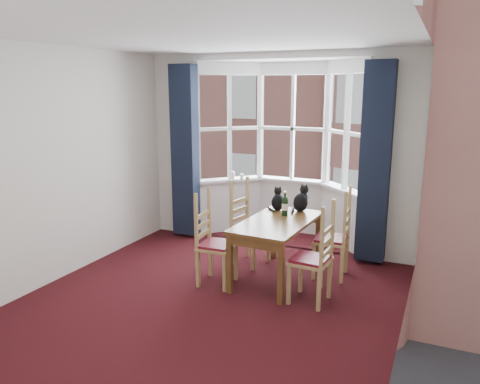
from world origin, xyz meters
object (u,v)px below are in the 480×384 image
Objects in this scene: wine_bottle at (285,205)px; chair_left_far at (245,228)px; cat_left at (278,201)px; chair_right_near at (318,262)px; candle_short at (242,177)px; dining_table at (277,228)px; candle_tall at (233,175)px; chair_left_near at (210,245)px; cat_right at (301,201)px; chair_right_far at (338,241)px.

chair_left_far is at bearing 169.56° from wine_bottle.
cat_left is 1.03× the size of wine_bottle.
wine_bottle is (-0.63, 0.70, 0.41)m from chair_right_near.
wine_bottle is 1.79m from candle_short.
cat_left is at bearing 130.73° from chair_right_near.
dining_table is 0.79m from chair_right_near.
chair_left_near is at bearing -72.55° from candle_tall.
cat_right is 1.16× the size of wine_bottle.
chair_left_near is 1.58m from chair_right_far.
dining_table is 0.34m from wine_bottle.
chair_right_near is (1.32, -0.01, 0.00)m from chair_left_near.
candle_tall is at bearing 134.16° from chair_right_near.
chair_left_far is 3.00× the size of wine_bottle.
chair_left_far is 2.58× the size of cat_right.
chair_right_near is 10.23× the size of candle_short.
chair_left_far is at bearing 179.76° from chair_right_far.
cat_left is 0.29m from wine_bottle.
candle_short is (-0.59, 1.23, 0.44)m from chair_left_far.
cat_left is at bearing -166.79° from cat_right.
wine_bottle is (-0.67, -0.10, 0.41)m from chair_right_far.
cat_left is (0.52, 0.92, 0.39)m from chair_left_near.
chair_right_near is at bearing -92.96° from chair_right_far.
chair_right_near is (1.22, -0.81, 0.00)m from chair_left_far.
cat_right is (-0.55, 0.19, 0.41)m from chair_right_far.
chair_left_near is 1.32m from chair_right_near.
chair_right_far is 0.94m from cat_left.
cat_left is (-0.84, 0.13, 0.39)m from chair_right_far.
candle_tall is at bearing 145.00° from cat_right.
cat_right is (0.29, 0.07, 0.02)m from cat_left.
cat_right is (0.12, 0.55, 0.23)m from dining_table.
candle_tall reaches higher than chair_left_far.
chair_right_far is 0.71m from cat_right.
wine_bottle is (0.01, 0.25, 0.23)m from dining_table.
wine_bottle is at bearing 88.85° from dining_table.
chair_right_far is 7.30× the size of candle_tall.
candle_tall is (-1.32, 1.56, 0.28)m from dining_table.
chair_left_far and chair_right_near have the same top height.
candle_tall is at bearing 130.27° from dining_table.
candle_tall reaches higher than candle_short.
chair_right_near is 2.92× the size of cat_left.
chair_left_far is 1.43m from candle_short.
cat_right is at bearing 13.21° from cat_left.
chair_right_near is at bearing -49.27° from cat_left.
wine_bottle reaches higher than candle_tall.
wine_bottle reaches higher than chair_left_near.
chair_left_near is at bearing -149.88° from chair_right_far.
candle_tall is at bearing 148.83° from chair_right_far.
cat_left is at bearing 60.27° from chair_left_near.
chair_right_far is 3.00× the size of wine_bottle.
cat_right reaches higher than candle_short.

